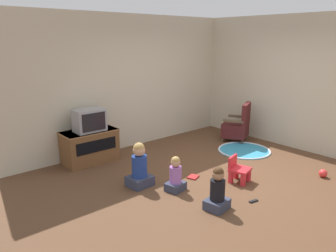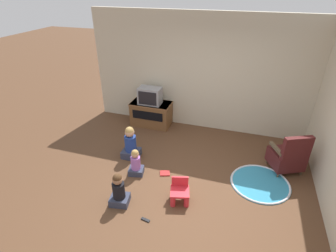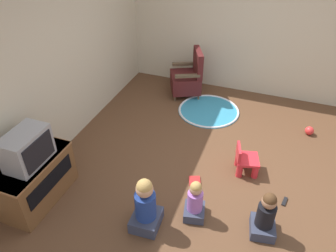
# 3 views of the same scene
# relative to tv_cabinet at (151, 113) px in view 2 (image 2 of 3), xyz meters

# --- Properties ---
(ground_plane) EXTENTS (30.00, 30.00, 0.00)m
(ground_plane) POSITION_rel_tv_cabinet_xyz_m (1.44, -2.08, -0.32)
(ground_plane) COLOR brown
(wall_back) EXTENTS (5.39, 0.12, 2.77)m
(wall_back) POSITION_rel_tv_cabinet_xyz_m (1.14, 0.35, 1.07)
(wall_back) COLOR beige
(wall_back) RESTS_ON ground_plane
(tv_cabinet) EXTENTS (1.01, 0.55, 0.62)m
(tv_cabinet) POSITION_rel_tv_cabinet_xyz_m (0.00, 0.00, 0.00)
(tv_cabinet) COLOR brown
(tv_cabinet) RESTS_ON ground_plane
(television) EXTENTS (0.56, 0.35, 0.42)m
(television) POSITION_rel_tv_cabinet_xyz_m (-0.00, -0.05, 0.51)
(television) COLOR #939399
(television) RESTS_ON tv_cabinet
(black_armchair) EXTENTS (0.75, 0.73, 0.88)m
(black_armchair) POSITION_rel_tv_cabinet_xyz_m (3.20, -0.98, 0.02)
(black_armchair) COLOR brown
(black_armchair) RESTS_ON ground_plane
(yellow_kid_chair) EXTENTS (0.38, 0.37, 0.42)m
(yellow_kid_chair) POSITION_rel_tv_cabinet_xyz_m (1.42, -2.40, -0.15)
(yellow_kid_chair) COLOR red
(yellow_kid_chair) RESTS_ON ground_plane
(play_mat) EXTENTS (1.09, 1.09, 0.04)m
(play_mat) POSITION_rel_tv_cabinet_xyz_m (2.75, -1.53, -0.31)
(play_mat) COLOR teal
(play_mat) RESTS_ON ground_plane
(child_watching_left) EXTENTS (0.36, 0.32, 0.62)m
(child_watching_left) POSITION_rel_tv_cabinet_xyz_m (0.47, -2.76, -0.05)
(child_watching_left) COLOR #33384C
(child_watching_left) RESTS_ON ground_plane
(child_watching_center) EXTENTS (0.39, 0.34, 0.72)m
(child_watching_center) POSITION_rel_tv_cabinet_xyz_m (0.09, -1.47, -0.01)
(child_watching_center) COLOR #33384C
(child_watching_center) RESTS_ON ground_plane
(child_watching_right) EXTENTS (0.33, 0.30, 0.55)m
(child_watching_right) POSITION_rel_tv_cabinet_xyz_m (0.42, -1.96, -0.08)
(child_watching_right) COLOR #33384C
(child_watching_right) RESTS_ON ground_plane
(book) EXTENTS (0.23, 0.21, 0.02)m
(book) POSITION_rel_tv_cabinet_xyz_m (0.96, -1.81, -0.31)
(book) COLOR #B22323
(book) RESTS_ON ground_plane
(remote_control) EXTENTS (0.16, 0.07, 0.02)m
(remote_control) POSITION_rel_tv_cabinet_xyz_m (1.02, -2.98, -0.31)
(remote_control) COLOR black
(remote_control) RESTS_ON ground_plane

